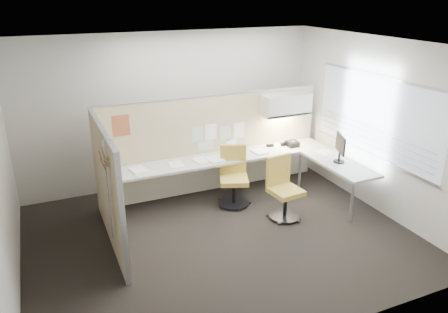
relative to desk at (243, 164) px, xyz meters
name	(u,v)px	position (x,y,z in m)	size (l,w,h in m)	color
floor	(220,236)	(-0.93, -1.13, -0.61)	(5.50, 4.50, 0.01)	black
ceiling	(219,45)	(-0.93, -1.13, 2.20)	(5.50, 4.50, 0.01)	white
wall_back	(171,110)	(-0.93, 1.12, 0.80)	(5.50, 0.02, 2.80)	beige
wall_front	(313,223)	(-0.93, -3.38, 0.80)	(5.50, 0.02, 2.80)	beige
wall_left	(0,181)	(-3.68, -1.13, 0.80)	(0.02, 4.50, 2.80)	beige
wall_right	(375,125)	(1.82, -1.13, 0.80)	(0.02, 4.50, 2.80)	beige
window_pane	(375,117)	(1.79, -1.13, 0.95)	(0.01, 2.80, 1.30)	#909AA8
partition_back	(213,144)	(-0.38, 0.47, 0.27)	(4.10, 0.06, 1.75)	#CFB88F
partition_left	(107,187)	(-2.43, -0.63, 0.27)	(0.06, 2.20, 1.75)	#CFB88F
desk	(243,164)	(0.00, 0.00, 0.00)	(4.00, 2.07, 0.73)	beige
overhead_bin	(286,105)	(0.97, 0.26, 0.91)	(0.90, 0.36, 0.38)	beige
task_light_strip	(285,116)	(0.97, 0.26, 0.70)	(0.60, 0.06, 0.02)	#FFEABF
pinned_papers	(218,136)	(-0.30, 0.44, 0.43)	(1.01, 0.00, 0.47)	#8CBF8C
poster	(121,126)	(-1.98, 0.44, 0.82)	(0.28, 0.00, 0.35)	#EF551E
chair_left	(234,178)	(-0.28, -0.21, -0.14)	(0.60, 0.61, 1.00)	black
chair_right	(283,190)	(0.25, -0.94, -0.14)	(0.52, 0.53, 0.99)	black
monitor	(340,147)	(1.37, -0.86, 0.41)	(0.19, 0.43, 0.48)	black
phone	(292,144)	(1.08, 0.13, 0.18)	(0.22, 0.21, 0.12)	black
stapler	(270,145)	(0.69, 0.29, 0.15)	(0.14, 0.04, 0.05)	black
tape_dispenser	(283,144)	(0.95, 0.24, 0.16)	(0.10, 0.06, 0.06)	black
coat_hook	(105,168)	(-2.51, -1.25, 0.82)	(0.18, 0.44, 1.32)	silver
paper_stack_0	(138,170)	(-1.82, 0.11, 0.14)	(0.23, 0.30, 0.03)	white
paper_stack_1	(176,165)	(-1.19, 0.12, 0.14)	(0.23, 0.30, 0.02)	white
paper_stack_2	(215,160)	(-0.53, 0.02, 0.15)	(0.23, 0.30, 0.05)	white
paper_stack_3	(231,155)	(-0.16, 0.16, 0.14)	(0.23, 0.30, 0.02)	white
paper_stack_4	(259,152)	(0.37, 0.10, 0.14)	(0.23, 0.30, 0.03)	white
paper_stack_5	(324,153)	(1.40, -0.40, 0.14)	(0.23, 0.30, 0.02)	white
paper_stack_6	(201,160)	(-0.74, 0.12, 0.14)	(0.23, 0.30, 0.02)	white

